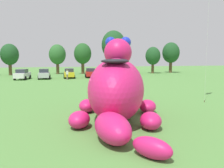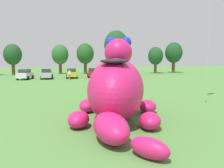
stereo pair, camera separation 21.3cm
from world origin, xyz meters
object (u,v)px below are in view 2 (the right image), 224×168
car_white (25,74)px  car_yellow (71,73)px  car_silver (47,74)px  spectator_mid_field (137,75)px  spectator_near_inflatable (69,75)px  car_red (93,73)px  giant_inflatable_creature (116,88)px

car_white → car_yellow: size_ratio=1.05×
car_silver → spectator_mid_field: (14.09, -6.49, -0.01)m
spectator_near_inflatable → car_red: bearing=39.3°
spectator_near_inflatable → giant_inflatable_creature: bearing=-86.8°
car_silver → spectator_near_inflatable: size_ratio=2.42×
car_silver → car_red: 8.17m
car_white → car_red: size_ratio=1.03×
giant_inflatable_creature → car_white: (-8.67, 28.25, -0.99)m
car_white → giant_inflatable_creature: bearing=-72.9°
spectator_near_inflatable → car_yellow: bearing=80.9°
car_silver → car_red: (8.11, 1.04, 0.00)m
car_yellow → spectator_mid_field: (9.86, -7.12, -0.01)m
car_yellow → spectator_near_inflatable: car_yellow is taller
giant_inflatable_creature → car_yellow: size_ratio=2.44×
spectator_near_inflatable → spectator_mid_field: size_ratio=1.00×
car_white → spectator_mid_field: car_white is taller
car_white → spectator_mid_field: size_ratio=2.54×
car_white → car_red: bearing=6.1°
giant_inflatable_creature → spectator_mid_field: bearing=67.9°
car_silver → car_yellow: 4.27m
spectator_mid_field → car_silver: bearing=155.3°
car_white → spectator_near_inflatable: size_ratio=2.54×
giant_inflatable_creature → car_yellow: (-0.94, 29.07, -0.99)m
car_silver → spectator_mid_field: car_silver is taller
car_silver → car_yellow: bearing=8.5°
car_silver → car_white: bearing=-176.9°
car_red → car_silver: bearing=-172.7°
car_white → car_yellow: 7.77m
car_white → spectator_near_inflatable: (7.22, -2.37, -0.01)m
car_silver → car_red: bearing=7.3°
car_silver → spectator_near_inflatable: (3.71, -2.56, -0.01)m
giant_inflatable_creature → car_white: bearing=107.1°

